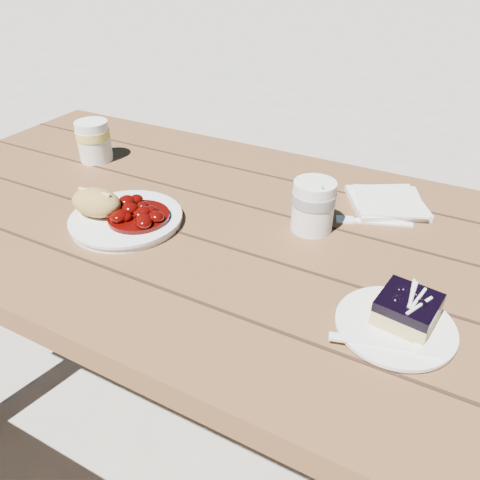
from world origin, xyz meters
The scene contains 12 objects.
ground centered at (0.00, 0.00, 0.00)m, with size 60.00×60.00×0.00m, color #ABA69A.
picnic_table centered at (0.00, 0.00, 0.59)m, with size 2.00×1.55×0.75m.
main_plate centered at (-0.38, -0.10, 0.76)m, with size 0.22×0.22×0.02m, color white.
goulash_stew centered at (-0.35, -0.10, 0.79)m, with size 0.13×0.13×0.04m, color #460402, non-canonical shape.
bread_roll centered at (-0.43, -0.12, 0.79)m, with size 0.11×0.07×0.06m, color #BA9047.
dessert_plate centered at (0.18, -0.15, 0.76)m, with size 0.17×0.17×0.01m, color white.
blueberry_cake centered at (0.19, -0.14, 0.78)m, with size 0.09×0.09×0.05m.
fork_dessert centered at (0.16, -0.21, 0.76)m, with size 0.03×0.16×0.01m, color white, non-canonical shape.
coffee_cup centered at (-0.03, 0.06, 0.80)m, with size 0.08×0.08×0.10m, color white.
napkin_stack centered at (0.08, 0.23, 0.76)m, with size 0.15×0.15×0.01m, color white.
fork_table centered at (0.09, 0.15, 0.75)m, with size 0.03×0.16×0.01m, color white, non-canonical shape.
second_cup centered at (-0.65, 0.11, 0.80)m, with size 0.08×0.08×0.10m, color white.
Camera 1 is at (0.22, -0.72, 1.25)m, focal length 35.00 mm.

